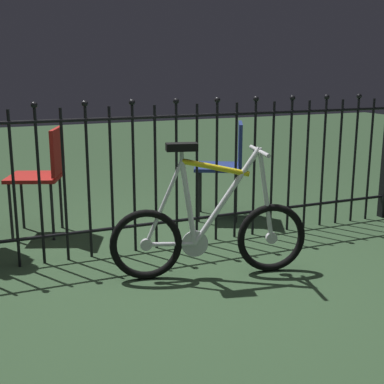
# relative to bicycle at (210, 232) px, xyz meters

# --- Properties ---
(ground_plane) EXTENTS (20.00, 20.00, 0.00)m
(ground_plane) POSITION_rel_bicycle_xyz_m (-0.13, -0.07, -0.31)
(ground_plane) COLOR #2B4429
(iron_fence) EXTENTS (4.53, 0.07, 1.21)m
(iron_fence) POSITION_rel_bicycle_xyz_m (-0.18, 0.66, 0.30)
(iron_fence) COLOR black
(iron_fence) RESTS_ON ground
(bicycle) EXTENTS (1.31, 0.46, 0.90)m
(bicycle) POSITION_rel_bicycle_xyz_m (0.00, 0.00, 0.00)
(bicycle) COLOR black
(bicycle) RESTS_ON ground
(chair_navy) EXTENTS (0.56, 0.56, 0.88)m
(chair_navy) POSITION_rel_bicycle_xyz_m (0.74, 1.22, 0.24)
(chair_navy) COLOR black
(chair_navy) RESTS_ON ground
(chair_red) EXTENTS (0.54, 0.54, 0.89)m
(chair_red) POSITION_rel_bicycle_xyz_m (-0.87, 1.36, 0.25)
(chair_red) COLOR black
(chair_red) RESTS_ON ground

